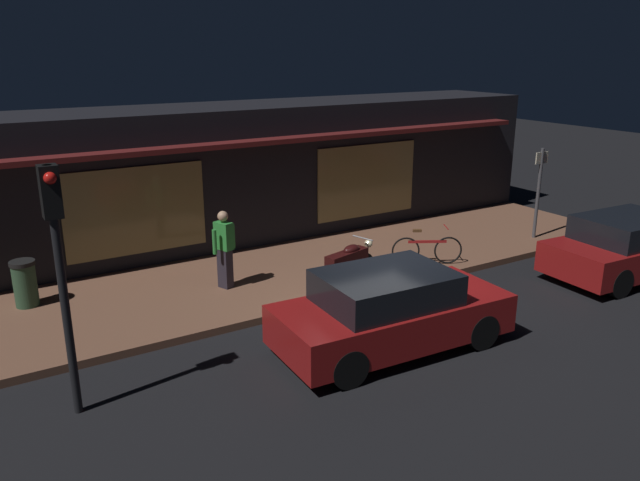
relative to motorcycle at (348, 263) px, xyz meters
name	(u,v)px	position (x,y,z in m)	size (l,w,h in m)	color
ground_plane	(381,319)	(-0.24, -1.53, -0.65)	(60.00, 60.00, 0.00)	black
sidewalk_slab	(303,271)	(-0.24, 1.47, -0.57)	(18.00, 4.00, 0.15)	brown
storefront_building	(240,173)	(-0.24, 4.86, 1.16)	(18.00, 3.30, 3.60)	black
motorcycle	(348,263)	(0.00, 0.00, 0.00)	(1.67, 0.69, 0.97)	black
bicycle_parked	(427,249)	(2.35, 0.17, -0.14)	(1.47, 0.84, 0.91)	black
person_photographer	(224,248)	(-2.26, 1.27, 0.38)	(0.60, 0.43, 1.67)	#28232D
sign_post	(539,188)	(6.23, 0.31, 0.86)	(0.44, 0.09, 2.40)	#47474C
trash_bin	(25,283)	(-6.00, 2.40, -0.03)	(0.48, 0.48, 0.93)	#2D4C33
traffic_light_pole	(58,249)	(-5.90, -1.81, 1.83)	(0.24, 0.33, 3.60)	black
parked_car_near	(390,311)	(-0.85, -2.55, 0.06)	(4.18, 1.96, 1.42)	black
parked_car_far	(629,246)	(6.01, -2.52, 0.06)	(4.19, 1.97, 1.42)	black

